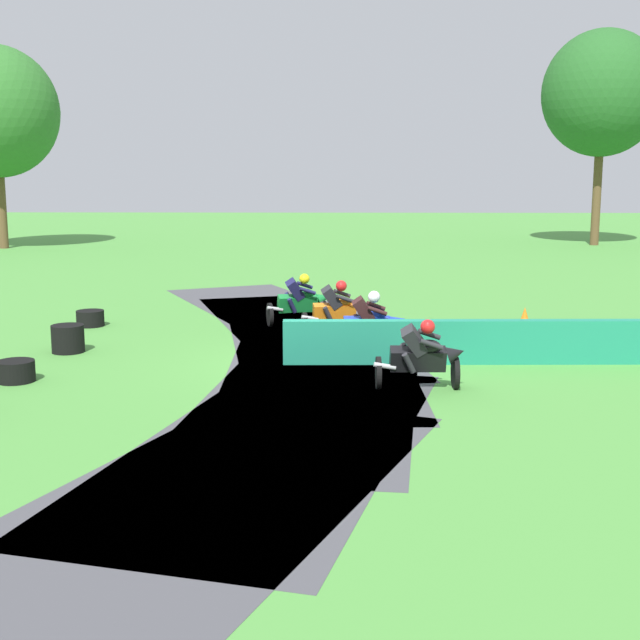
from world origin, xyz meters
name	(u,v)px	position (x,y,z in m)	size (l,w,h in m)	color
ground_plane	(320,364)	(0.00, 0.00, 0.00)	(120.00, 120.00, 0.00)	#4C933D
track_asphalt	(287,363)	(-0.68, -0.02, 0.00)	(7.53, 24.30, 0.01)	#47474C
safety_barrier	(595,342)	(5.63, 0.15, 0.45)	(0.30, 12.79, 0.90)	#1E8466
motorcycle_lead_black	(422,356)	(1.87, -2.08, 0.63)	(1.68, 0.87, 1.42)	black
motorcycle_chase_blue	(370,324)	(1.06, 0.98, 0.66)	(1.68, 0.76, 1.42)	black
motorcycle_trailing_orange	(338,310)	(0.35, 2.85, 0.65)	(1.70, 0.96, 1.43)	black
motorcycle_fourth_green	(301,301)	(-0.58, 4.33, 0.64)	(1.72, 1.10, 1.43)	black
tire_stack_mid_a	(16,371)	(-5.69, -1.62, 0.20)	(0.70, 0.70, 0.40)	black
tire_stack_mid_b	(68,339)	(-5.51, 1.00, 0.30)	(0.70, 0.70, 0.60)	black
tire_stack_far	(90,318)	(-5.91, 4.13, 0.20)	(0.70, 0.70, 0.40)	black
traffic_cone	(525,316)	(5.16, 4.63, 0.22)	(0.28, 0.28, 0.44)	orange
tree_far_right	(602,94)	(13.69, 27.75, 7.63)	(6.02, 6.02, 10.81)	brown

